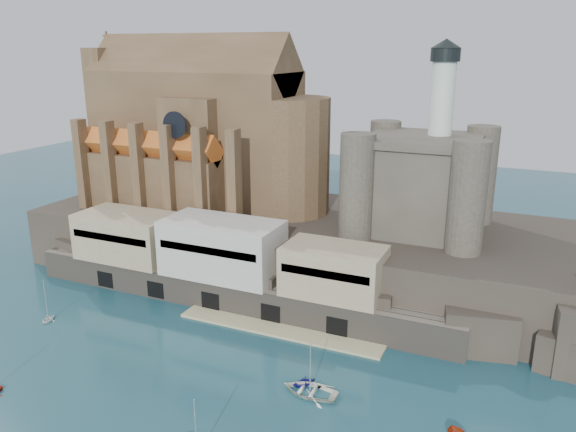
{
  "coord_description": "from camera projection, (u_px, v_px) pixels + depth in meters",
  "views": [
    {
      "loc": [
        31.8,
        -45.94,
        37.88
      ],
      "look_at": [
        -2.82,
        32.0,
        12.35
      ],
      "focal_mm": 35.0,
      "sensor_mm": 36.0,
      "label": 1
    }
  ],
  "objects": [
    {
      "name": "boat_7",
      "position": [
        304.0,
        385.0,
        65.76
      ],
      "size": [
        2.9,
        2.82,
        2.92
      ],
      "primitive_type": "imported",
      "rotation": [
        0.0,
        0.0,
        5.55
      ],
      "color": "navy",
      "rests_on": "ground"
    },
    {
      "name": "ground",
      "position": [
        196.0,
        397.0,
        63.45
      ],
      "size": [
        300.0,
        300.0,
        0.0
      ],
      "primitive_type": "plane",
      "color": "#17404D",
      "rests_on": "ground"
    },
    {
      "name": "quay",
      "position": [
        220.0,
        265.0,
        85.88
      ],
      "size": [
        70.0,
        12.0,
        13.05
      ],
      "color": "#6B6356",
      "rests_on": "ground"
    },
    {
      "name": "boat_6",
      "position": [
        310.0,
        393.0,
        64.26
      ],
      "size": [
        1.36,
        4.64,
        6.49
      ],
      "primitive_type": "imported",
      "rotation": [
        0.0,
        0.0,
        4.72
      ],
      "color": "white",
      "rests_on": "ground"
    },
    {
      "name": "church",
      "position": [
        204.0,
        138.0,
        103.13
      ],
      "size": [
        47.0,
        25.93,
        30.51
      ],
      "color": "#503B25",
      "rests_on": "promontory"
    },
    {
      "name": "castle_keep",
      "position": [
        421.0,
        178.0,
        87.91
      ],
      "size": [
        21.2,
        21.2,
        29.3
      ],
      "color": "#443F36",
      "rests_on": "promontory"
    },
    {
      "name": "promontory",
      "position": [
        319.0,
        248.0,
        96.58
      ],
      "size": [
        100.0,
        36.0,
        10.0
      ],
      "color": "black",
      "rests_on": "ground"
    },
    {
      "name": "boat_4",
      "position": [
        49.0,
        321.0,
        81.29
      ],
      "size": [
        2.38,
        1.62,
        2.59
      ],
      "primitive_type": "imported",
      "rotation": [
        0.0,
        0.0,
        3.26
      ],
      "color": "white",
      "rests_on": "ground"
    }
  ]
}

